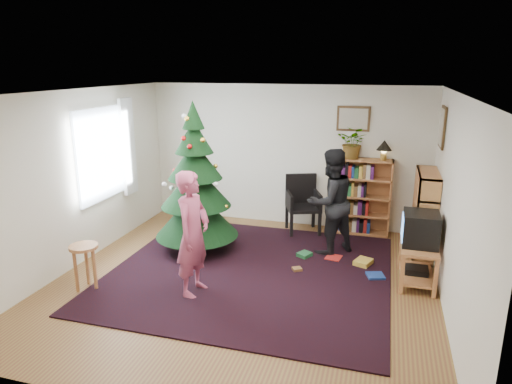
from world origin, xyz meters
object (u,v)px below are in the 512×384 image
(tv_stand, at_px, (417,260))
(potted_plant, at_px, (353,143))
(bookshelf_back, at_px, (362,196))
(picture_back, at_px, (353,119))
(christmas_tree, at_px, (196,190))
(armchair, at_px, (304,201))
(picture_right, at_px, (443,127))
(person_standing, at_px, (193,234))
(person_by_chair, at_px, (330,202))
(stool, at_px, (84,255))
(bookshelf_right, at_px, (424,213))
(crt_tv, at_px, (420,229))
(table_lamp, at_px, (384,147))

(tv_stand, height_order, potted_plant, potted_plant)
(bookshelf_back, bearing_deg, picture_back, 149.64)
(christmas_tree, bearing_deg, armchair, 42.36)
(christmas_tree, height_order, potted_plant, christmas_tree)
(picture_right, xyz_separation_m, potted_plant, (-1.29, 0.59, -0.38))
(tv_stand, relative_size, person_standing, 0.52)
(picture_right, height_order, person_by_chair, picture_right)
(picture_right, bearing_deg, stool, -150.26)
(tv_stand, xyz_separation_m, armchair, (-1.81, 1.57, 0.21))
(picture_right, relative_size, bookshelf_right, 0.46)
(crt_tv, bearing_deg, table_lamp, 107.25)
(bookshelf_back, relative_size, table_lamp, 3.89)
(bookshelf_right, bearing_deg, armchair, 74.43)
(picture_back, height_order, stool, picture_back)
(picture_back, bearing_deg, armchair, -158.12)
(potted_plant, relative_size, table_lamp, 1.61)
(picture_right, height_order, potted_plant, picture_right)
(armchair, height_order, table_lamp, table_lamp)
(bookshelf_right, height_order, potted_plant, potted_plant)
(person_standing, bearing_deg, bookshelf_right, -48.79)
(christmas_tree, xyz_separation_m, person_by_chair, (2.00, 0.46, -0.15))
(bookshelf_back, height_order, armchair, bookshelf_back)
(bookshelf_back, distance_m, person_standing, 3.39)
(bookshelf_right, distance_m, person_by_chair, 1.43)
(person_by_chair, bearing_deg, bookshelf_back, -156.61)
(armchair, xyz_separation_m, table_lamp, (1.27, 0.16, 0.99))
(tv_stand, bearing_deg, picture_back, 119.87)
(bookshelf_right, relative_size, crt_tv, 2.65)
(picture_right, bearing_deg, person_by_chair, -164.14)
(person_standing, distance_m, potted_plant, 3.37)
(picture_right, bearing_deg, potted_plant, 155.50)
(picture_right, bearing_deg, person_standing, -143.42)
(picture_back, bearing_deg, tv_stand, -60.13)
(stool, relative_size, person_standing, 0.38)
(crt_tv, xyz_separation_m, armchair, (-1.80, 1.57, -0.23))
(armchair, bearing_deg, picture_back, 0.28)
(christmas_tree, relative_size, stool, 3.85)
(crt_tv, height_order, potted_plant, potted_plant)
(christmas_tree, bearing_deg, person_by_chair, 13.09)
(person_by_chair, bearing_deg, tv_stand, 106.67)
(stool, distance_m, potted_plant, 4.51)
(tv_stand, bearing_deg, armchair, 139.02)
(potted_plant, xyz_separation_m, table_lamp, (0.50, 0.00, -0.04))
(christmas_tree, height_order, armchair, christmas_tree)
(tv_stand, xyz_separation_m, person_standing, (-2.74, -1.08, 0.48))
(armchair, relative_size, potted_plant, 1.84)
(picture_back, xyz_separation_m, bookshelf_right, (1.19, -0.83, -1.29))
(bookshelf_right, relative_size, person_by_chair, 0.80)
(bookshelf_back, bearing_deg, armchair, -170.58)
(christmas_tree, relative_size, person_by_chair, 1.42)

